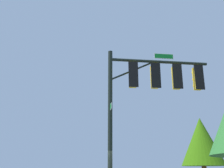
# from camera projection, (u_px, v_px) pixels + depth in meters

# --- Properties ---
(signal_pole_assembly) EXTENTS (4.88, 1.03, 7.08)m
(signal_pole_assembly) POSITION_uv_depth(u_px,v_px,m) (151.00, 89.00, 12.66)
(signal_pole_assembly) COLOR black
(signal_pole_assembly) RESTS_ON ground_plane
(tree_near) EXTENTS (2.87, 2.87, 5.21)m
(tree_near) POSITION_uv_depth(u_px,v_px,m) (202.00, 141.00, 18.50)
(tree_near) COLOR brown
(tree_near) RESTS_ON ground_plane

